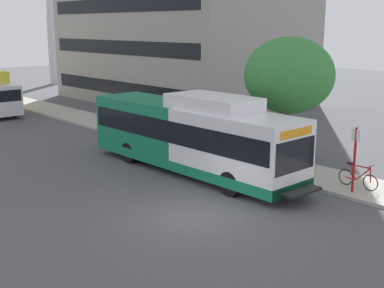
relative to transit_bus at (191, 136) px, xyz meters
name	(u,v)px	position (x,y,z in m)	size (l,w,h in m)	color
ground_plane	(79,170)	(-3.61, 3.80, -1.70)	(120.00, 120.00, 0.00)	#4C4C51
sidewalk_curb	(216,151)	(3.39, 1.80, -1.63)	(3.00, 56.00, 0.14)	#A8A399
transit_bus	(191,136)	(0.00, 0.00, 0.00)	(2.58, 12.25, 3.65)	white
bus_stop_sign_pole	(355,155)	(2.47, -6.71, -0.05)	(0.10, 0.36, 2.60)	red
bicycle_parked	(358,178)	(3.13, -6.56, -1.14)	(0.52, 1.76, 1.02)	black
street_tree_near_stop	(289,76)	(4.46, -1.92, 2.55)	(4.24, 4.24, 5.92)	#4C3823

